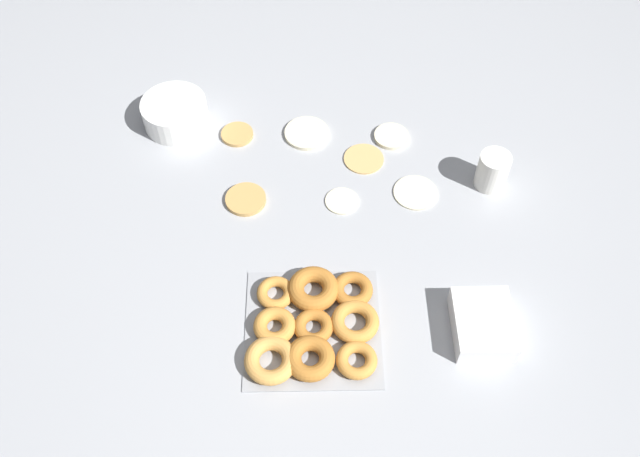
# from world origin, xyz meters

# --- Properties ---
(ground_plane) EXTENTS (3.00, 3.00, 0.00)m
(ground_plane) POSITION_xyz_m (0.00, 0.00, 0.00)
(ground_plane) COLOR #9EA0A5
(pancake_0) EXTENTS (0.10, 0.10, 0.01)m
(pancake_0) POSITION_xyz_m (0.10, 0.14, 0.00)
(pancake_0) COLOR tan
(pancake_0) RESTS_ON ground_plane
(pancake_1) EXTENTS (0.08, 0.08, 0.01)m
(pancake_1) POSITION_xyz_m (0.04, -0.00, 0.00)
(pancake_1) COLOR beige
(pancake_1) RESTS_ON ground_plane
(pancake_2) EXTENTS (0.11, 0.11, 0.01)m
(pancake_2) POSITION_xyz_m (0.22, 0.02, 0.00)
(pancake_2) COLOR beige
(pancake_2) RESTS_ON ground_plane
(pancake_3) EXTENTS (0.10, 0.10, 0.01)m
(pancake_3) POSITION_xyz_m (-0.20, 0.01, 0.01)
(pancake_3) COLOR tan
(pancake_3) RESTS_ON ground_plane
(pancake_4) EXTENTS (0.09, 0.09, 0.01)m
(pancake_4) POSITION_xyz_m (0.17, 0.21, 0.01)
(pancake_4) COLOR beige
(pancake_4) RESTS_ON ground_plane
(pancake_5) EXTENTS (0.08, 0.08, 0.01)m
(pancake_5) POSITION_xyz_m (-0.23, 0.22, 0.01)
(pancake_5) COLOR tan
(pancake_5) RESTS_ON ground_plane
(pancake_6) EXTENTS (0.12, 0.12, 0.01)m
(pancake_6) POSITION_xyz_m (-0.05, 0.23, 0.01)
(pancake_6) COLOR beige
(pancake_6) RESTS_ON ground_plane
(donut_tray) EXTENTS (0.29, 0.28, 0.04)m
(donut_tray) POSITION_xyz_m (-0.04, -0.34, 0.02)
(donut_tray) COLOR #93969B
(donut_tray) RESTS_ON ground_plane
(batter_bowl) EXTENTS (0.17, 0.17, 0.07)m
(batter_bowl) POSITION_xyz_m (-0.39, 0.27, 0.04)
(batter_bowl) COLOR white
(batter_bowl) RESTS_ON ground_plane
(container_stack) EXTENTS (0.12, 0.15, 0.05)m
(container_stack) POSITION_xyz_m (0.32, -0.35, 0.03)
(container_stack) COLOR white
(container_stack) RESTS_ON ground_plane
(paper_cup) EXTENTS (0.08, 0.08, 0.10)m
(paper_cup) POSITION_xyz_m (0.40, 0.05, 0.05)
(paper_cup) COLOR white
(paper_cup) RESTS_ON ground_plane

